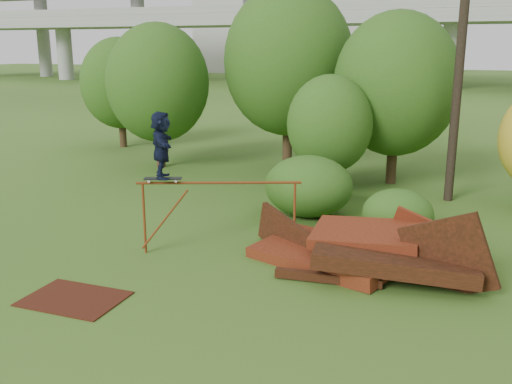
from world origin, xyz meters
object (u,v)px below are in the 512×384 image
at_px(scrap_pile, 364,252).
at_px(flat_plate, 74,299).
at_px(utility_pole, 463,18).
at_px(skater, 161,145).

xyz_separation_m(scrap_pile, flat_plate, (-4.95, -3.72, -0.37)).
height_order(scrap_pile, utility_pole, utility_pole).
bearing_deg(scrap_pile, utility_pole, 78.41).
xyz_separation_m(flat_plate, utility_pole, (6.34, 10.52, 5.61)).
xyz_separation_m(skater, flat_plate, (-0.33, -2.96, -2.60)).
distance_m(skater, flat_plate, 3.96).
xyz_separation_m(skater, utility_pole, (6.01, 7.56, 3.00)).
height_order(skater, utility_pole, utility_pole).
distance_m(scrap_pile, utility_pole, 8.69).
bearing_deg(flat_plate, scrap_pile, 36.91).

